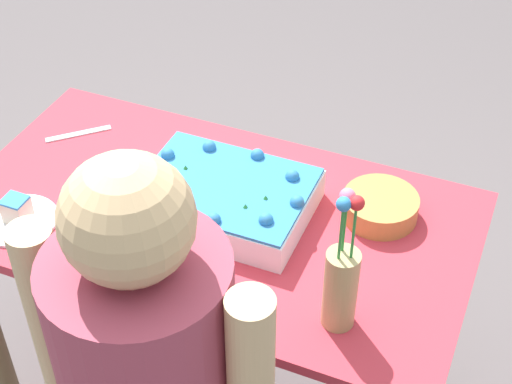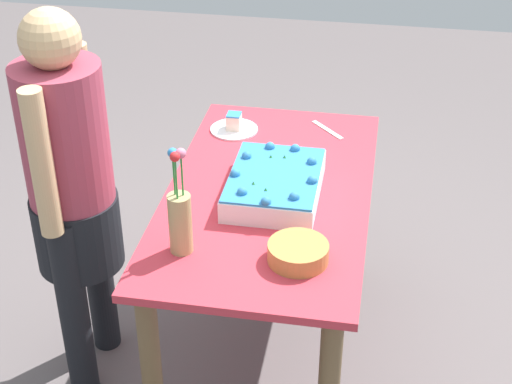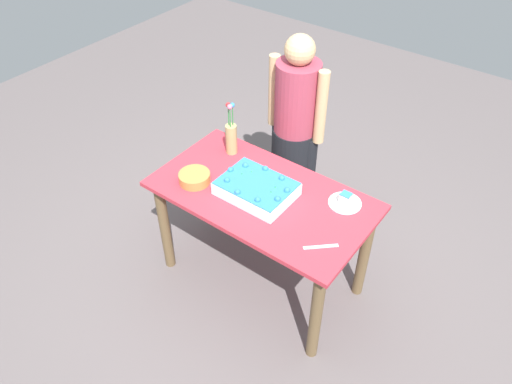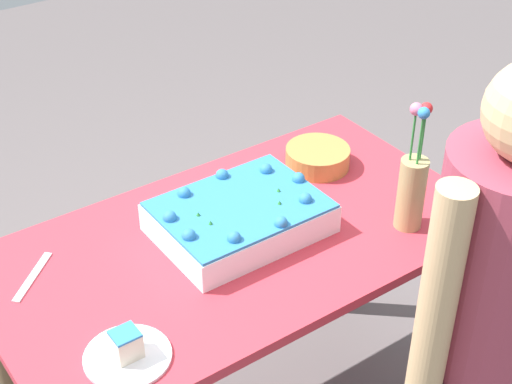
# 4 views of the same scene
# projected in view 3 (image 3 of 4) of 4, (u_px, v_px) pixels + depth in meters

# --- Properties ---
(ground_plane) EXTENTS (8.00, 8.00, 0.00)m
(ground_plane) POSITION_uv_depth(u_px,v_px,m) (261.00, 277.00, 3.51)
(ground_plane) COLOR #615858
(dining_table) EXTENTS (1.34, 0.74, 0.78)m
(dining_table) POSITION_uv_depth(u_px,v_px,m) (262.00, 211.00, 3.09)
(dining_table) COLOR #BD313E
(dining_table) RESTS_ON ground_plane
(sheet_cake) EXTENTS (0.44, 0.32, 0.11)m
(sheet_cake) POSITION_uv_depth(u_px,v_px,m) (256.00, 188.00, 2.97)
(sheet_cake) COLOR white
(sheet_cake) RESTS_ON dining_table
(serving_plate_with_slice) EXTENTS (0.20, 0.20, 0.08)m
(serving_plate_with_slice) POSITION_uv_depth(u_px,v_px,m) (345.00, 201.00, 2.92)
(serving_plate_with_slice) COLOR white
(serving_plate_with_slice) RESTS_ON dining_table
(cake_knife) EXTENTS (0.15, 0.15, 0.00)m
(cake_knife) POSITION_uv_depth(u_px,v_px,m) (321.00, 247.00, 2.67)
(cake_knife) COLOR silver
(cake_knife) RESTS_ON dining_table
(flower_vase) EXTENTS (0.08, 0.08, 0.37)m
(flower_vase) POSITION_uv_depth(u_px,v_px,m) (231.00, 136.00, 3.24)
(flower_vase) COLOR tan
(flower_vase) RESTS_ON dining_table
(fruit_bowl) EXTENTS (0.19, 0.19, 0.06)m
(fruit_bowl) POSITION_uv_depth(u_px,v_px,m) (194.00, 178.00, 3.06)
(fruit_bowl) COLOR #BC803F
(fruit_bowl) RESTS_ON dining_table
(person_standing) EXTENTS (0.45, 0.31, 1.49)m
(person_standing) POSITION_uv_depth(u_px,v_px,m) (296.00, 123.00, 3.45)
(person_standing) COLOR black
(person_standing) RESTS_ON ground_plane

